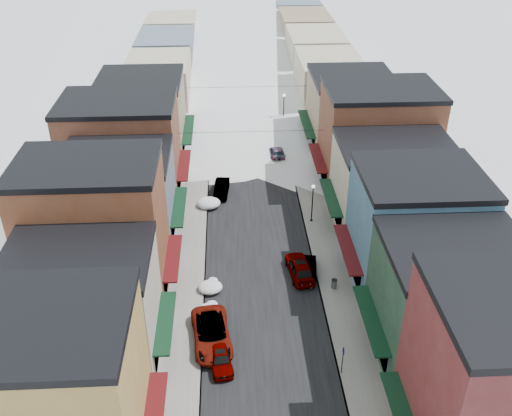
{
  "coord_description": "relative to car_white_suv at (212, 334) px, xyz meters",
  "views": [
    {
      "loc": [
        -2.6,
        -19.25,
        32.07
      ],
      "look_at": [
        0.0,
        29.43,
        2.52
      ],
      "focal_mm": 40.0,
      "sensor_mm": 36.0,
      "label": 1
    }
  ],
  "objects": [
    {
      "name": "bldg_r_blue",
      "position": [
        17.49,
        7.43,
        4.4
      ],
      "size": [
        11.3,
        9.2,
        10.5
      ],
      "color": "#396682",
      "rests_on": "ground"
    },
    {
      "name": "streetlamp_near",
      "position": [
        10.14,
        16.94,
        1.97
      ],
      "size": [
        0.35,
        0.35,
        4.24
      ],
      "color": "black",
      "rests_on": "sidewalk_right"
    },
    {
      "name": "car_black_sedan",
      "position": [
        7.81,
        32.36,
        -0.17
      ],
      "size": [
        2.2,
        4.87,
        1.38
      ],
      "primitive_type": "imported",
      "rotation": [
        0.0,
        0.0,
        3.2
      ],
      "color": "black",
      "rests_on": "ground"
    },
    {
      "name": "bldg_l_grayblue",
      "position": [
        -8.89,
        15.43,
        3.65
      ],
      "size": [
        11.3,
        9.2,
        9.0
      ],
      "color": "slate",
      "rests_on": "ground"
    },
    {
      "name": "car_white_suv",
      "position": [
        0.0,
        0.0,
        0.0
      ],
      "size": [
        3.55,
        6.46,
        1.71
      ],
      "primitive_type": "imported",
      "rotation": [
        0.0,
        0.0,
        0.12
      ],
      "color": "white",
      "rests_on": "ground"
    },
    {
      "name": "car_lane_white",
      "position": [
        6.04,
        61.48,
        -0.16
      ],
      "size": [
        2.77,
        5.22,
        1.4
      ],
      "primitive_type": "imported",
      "rotation": [
        0.0,
        0.0,
        3.23
      ],
      "color": "white",
      "rests_on": "ground"
    },
    {
      "name": "distant_blocks",
      "position": [
        4.3,
        69.43,
        3.14
      ],
      "size": [
        34.0,
        55.0,
        8.0
      ],
      "color": "gray",
      "rests_on": "ground"
    },
    {
      "name": "snow_pile_near",
      "position": [
        -0.24,
        3.05,
        -0.38
      ],
      "size": [
        2.33,
        2.64,
        0.99
      ],
      "color": "white",
      "rests_on": "ground"
    },
    {
      "name": "sidewalk_left",
      "position": [
        -2.3,
        46.43,
        -0.78
      ],
      "size": [
        3.2,
        160.0,
        0.15
      ],
      "primitive_type": "cube",
      "color": "gray",
      "rests_on": "ground"
    },
    {
      "name": "bldg_l_yellow",
      "position": [
        -8.89,
        -9.57,
        4.9
      ],
      "size": [
        11.3,
        8.7,
        11.5
      ],
      "color": "#C09546",
      "rests_on": "ground"
    },
    {
      "name": "snow_pile_far",
      "position": [
        -0.58,
        20.55,
        -0.34
      ],
      "size": [
        2.54,
        2.76,
        1.08
      ],
      "color": "white",
      "rests_on": "ground"
    },
    {
      "name": "overhead_cables",
      "position": [
        4.3,
        33.93,
        5.34
      ],
      "size": [
        16.4,
        15.04,
        0.04
      ],
      "color": "black",
      "rests_on": "ground"
    },
    {
      "name": "car_lane_silver",
      "position": [
        2.8,
        39.29,
        -0.19
      ],
      "size": [
        1.67,
        3.94,
        1.33
      ],
      "primitive_type": "imported",
      "rotation": [
        0.0,
        0.0,
        -0.03
      ],
      "color": "gray",
      "rests_on": "ground"
    },
    {
      "name": "bldg_l_brick_far",
      "position": [
        -9.89,
        24.43,
        4.65
      ],
      "size": [
        13.3,
        9.2,
        11.0
      ],
      "color": "brown",
      "rests_on": "ground"
    },
    {
      "name": "bldg_l_cream",
      "position": [
        -8.89,
        -1.07,
        3.9
      ],
      "size": [
        11.3,
        8.2,
        9.5
      ],
      "color": "beige",
      "rests_on": "ground"
    },
    {
      "name": "car_gray_suv",
      "position": [
        7.85,
        8.08,
        -0.02
      ],
      "size": [
        2.54,
        5.11,
        1.67
      ],
      "primitive_type": "imported",
      "rotation": [
        0.0,
        0.0,
        3.26
      ],
      "color": "gray",
      "rests_on": "ground"
    },
    {
      "name": "bldg_l_tan",
      "position": [
        -8.89,
        34.43,
        4.15
      ],
      "size": [
        11.3,
        11.2,
        10.0
      ],
      "color": "#937F60",
      "rests_on": "ground"
    },
    {
      "name": "bldg_l_brick_near",
      "position": [
        -9.39,
        6.93,
        5.4
      ],
      "size": [
        12.3,
        8.2,
        12.5
      ],
      "color": "brown",
      "rests_on": "ground"
    },
    {
      "name": "sidewalk_right",
      "position": [
        10.9,
        46.43,
        -0.78
      ],
      "size": [
        3.2,
        160.0,
        0.15
      ],
      "primitive_type": "cube",
      "color": "gray",
      "rests_on": "ground"
    },
    {
      "name": "curb_left",
      "position": [
        -0.75,
        46.43,
        -0.78
      ],
      "size": [
        0.1,
        160.0,
        0.15
      ],
      "primitive_type": "cube",
      "color": "slate",
      "rests_on": "ground"
    },
    {
      "name": "snow_pile_mid",
      "position": [
        -0.2,
        6.28,
        -0.42
      ],
      "size": [
        2.15,
        2.52,
        0.91
      ],
      "color": "white",
      "rests_on": "ground"
    },
    {
      "name": "bldg_r_green",
      "position": [
        17.49,
        -1.57,
        3.9
      ],
      "size": [
        11.3,
        9.2,
        9.5
      ],
      "color": "#1E3F2B",
      "rests_on": "ground"
    },
    {
      "name": "streetlamp_far",
      "position": [
        9.5,
        41.43,
        2.43
      ],
      "size": [
        0.41,
        0.41,
        4.97
      ],
      "color": "black",
      "rests_on": "sidewalk_right"
    },
    {
      "name": "bldg_r_brick_far",
      "position": [
        18.49,
        25.43,
        4.9
      ],
      "size": [
        13.3,
        9.2,
        11.5
      ],
      "color": "brown",
      "rests_on": "ground"
    },
    {
      "name": "car_silver_wagon",
      "position": [
        0.0,
        37.21,
        -0.02
      ],
      "size": [
        2.58,
        5.86,
        1.67
      ],
      "primitive_type": "imported",
      "rotation": [
        0.0,
        0.0,
        0.04
      ],
      "color": "gray",
      "rests_on": "ground"
    },
    {
      "name": "car_dark_hatch",
      "position": [
        0.8,
        23.33,
        -0.15
      ],
      "size": [
        1.91,
        4.44,
        1.42
      ],
      "primitive_type": "imported",
      "rotation": [
        0.0,
        0.0,
        -0.1
      ],
      "color": "black",
      "rests_on": "ground"
    },
    {
      "name": "bldg_r_tan",
      "position": [
        17.49,
        35.43,
        3.9
      ],
      "size": [
        11.3,
        11.2,
        9.5
      ],
      "color": "#937E61",
      "rests_on": "ground"
    },
    {
      "name": "parking_sign",
      "position": [
        9.5,
        -3.8,
        0.77
      ],
      "size": [
        0.07,
        0.34,
        2.52
      ],
      "color": "black",
      "rests_on": "sidewalk_right"
    },
    {
      "name": "trash_can",
      "position": [
        10.61,
        5.92,
        -0.27
      ],
      "size": [
        0.51,
        0.51,
        0.87
      ],
      "color": "#4F5254",
      "rests_on": "sidewalk_right"
    },
    {
      "name": "car_green_sedan",
      "position": [
        8.6,
        8.1,
        -0.17
      ],
      "size": [
        2.01,
        4.36,
        1.38
      ],
      "primitive_type": "imported",
      "rotation": [
        0.0,
        0.0,
        3.01
      ],
      "color": "black",
      "rests_on": "ground"
    },
    {
      "name": "road",
      "position": [
        4.3,
        46.43,
        -0.85
      ],
      "size": [
        10.0,
        160.0,
        0.01
      ],
      "primitive_type": "cube",
      "color": "black",
      "rests_on": "ground"
    },
    {
      "name": "curb_right",
      "position": [
        9.35,
        46.43,
        -0.78
      ],
      "size": [
        0.1,
        160.0,
        0.15
      ],
      "primitive_type": "cube",
      "color": "slate",
      "rests_on": "ground"
    },
    {
      "name": "bldg_r_cream",
      "position": [
        17.99,
        16.43,
        3.65
      ],
      "size": [
        12.3,
        9.2,
        9.0
      ],
      "color": "beige",
      "rests_on": "ground"
    },
    {
      "name": "car_silver_sedan",
      "position": [
        0.7,
        -2.36,
        -0.19
      ],
      "size": [
        2.09,
        4.08,
        1.33
      ],
      "primitive_type": "imported",
      "rotation": [
        0.0,
        0.0,
        0.14
      ],
      "color": "#A6A9AE",
      "rests_on": "ground"
    }
  ]
}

